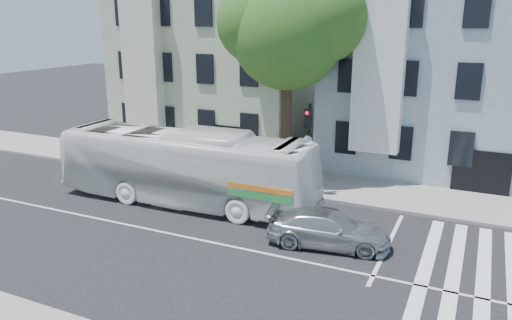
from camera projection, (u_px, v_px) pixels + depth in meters
The scene contains 9 objects.
ground at pixel (203, 241), 19.03m from camera, with size 120.00×120.00×0.00m, color black.
sidewalk_far at pixel (281, 180), 26.00m from camera, with size 80.00×4.00×0.15m, color gray.
building_left at pixel (225, 60), 33.47m from camera, with size 12.00×10.00×11.00m, color #A8AD91.
building_right at pixel (446, 68), 27.79m from camera, with size 12.00×10.00×11.00m, color #85959E.
street_tree at pixel (290, 26), 24.50m from camera, with size 7.30×5.90×11.10m.
bus at pixel (186, 167), 22.56m from camera, with size 12.25×2.87×3.41m, color white.
sedan at pixel (328, 229), 18.46m from camera, with size 4.55×1.85×1.32m, color #B6B8BE.
hedge at pixel (150, 164), 27.25m from camera, with size 8.50×0.84×0.70m, color #286721, non-canonical shape.
traffic_signal at pixel (308, 138), 22.89m from camera, with size 0.46×0.54×4.47m.
Camera 1 is at (9.21, -14.99, 8.14)m, focal length 35.00 mm.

